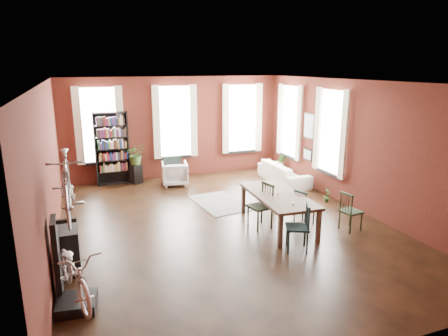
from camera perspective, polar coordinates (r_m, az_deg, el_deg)
name	(u,v)px	position (r m, az deg, el deg)	size (l,w,h in m)	color
room	(225,128)	(9.21, 0.10, 5.77)	(9.00, 9.04, 3.22)	black
dining_table	(277,210)	(9.06, 7.65, -6.02)	(1.02, 2.23, 0.76)	brown
dining_chair_a	(297,227)	(7.98, 10.43, -8.30)	(0.44, 0.44, 0.95)	#173232
dining_chair_b	(260,206)	(8.90, 5.17, -5.47)	(0.46, 0.46, 1.00)	black
dining_chair_c	(351,211)	(9.20, 17.69, -5.90)	(0.40, 0.40, 0.87)	#1F301C
dining_chair_d	(304,207)	(9.27, 11.41, -5.49)	(0.38, 0.38, 0.82)	#183635
bookshelf	(112,149)	(12.49, -15.71, 2.70)	(1.00, 0.32, 2.20)	black
white_armchair	(175,172)	(12.17, -7.05, -0.63)	(0.75, 0.70, 0.77)	silver
cream_sofa	(284,170)	(12.45, 8.57, -0.23)	(2.08, 0.61, 0.81)	beige
striped_rug	(220,203)	(10.57, -0.63, -5.01)	(1.11, 1.78, 0.01)	black
bike_trainer	(77,304)	(6.66, -20.27, -17.72)	(0.56, 0.56, 0.16)	black
bike_wall_rack	(57,259)	(6.77, -22.74, -11.90)	(0.16, 0.60, 1.30)	black
console_table	(68,248)	(7.69, -21.45, -10.63)	(0.40, 0.80, 0.80)	black
plant_stand	(136,174)	(12.57, -12.44, -0.81)	(0.29, 0.29, 0.59)	black
plant_by_sofa	(280,170)	(13.43, 7.94, -0.24)	(0.38, 0.69, 0.31)	#295B24
plant_small	(327,200)	(10.97, 14.47, -4.39)	(0.21, 0.39, 0.14)	#2A5823
bicycle_floor	(72,248)	(6.25, -20.88, -10.58)	(0.57, 0.86, 1.64)	beige
bicycle_hung	(65,164)	(6.27, -21.78, 0.55)	(0.47, 1.00, 1.66)	#A5A8AD
plant_on_stand	(136,156)	(12.45, -12.45, 1.64)	(0.58, 0.65, 0.51)	#386327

